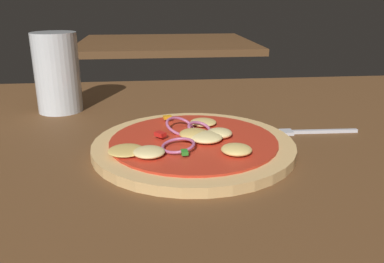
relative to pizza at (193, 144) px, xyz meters
name	(u,v)px	position (x,y,z in m)	size (l,w,h in m)	color
dining_table	(161,160)	(-0.04, 0.01, -0.02)	(1.47, 0.91, 0.03)	brown
pizza	(193,144)	(0.00, 0.00, 0.00)	(0.27, 0.27, 0.03)	tan
fork	(303,132)	(0.17, 0.05, -0.01)	(0.16, 0.02, 0.01)	silver
beer_glass	(58,78)	(-0.22, 0.22, 0.05)	(0.08, 0.08, 0.14)	silver
background_table	(166,44)	(0.02, 1.32, -0.02)	(0.76, 0.64, 0.03)	brown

